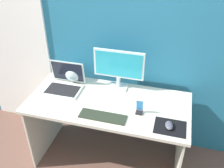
{
  "coord_description": "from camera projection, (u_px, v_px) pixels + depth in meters",
  "views": [
    {
      "loc": [
        0.52,
        -1.74,
        2.12
      ],
      "look_at": [
        0.04,
        -0.02,
        0.95
      ],
      "focal_mm": 40.47,
      "sensor_mm": 36.0,
      "label": 1
    }
  ],
  "objects": [
    {
      "name": "desk",
      "position": [
        108.0,
        115.0,
        2.36
      ],
      "size": [
        1.46,
        0.69,
        0.74
      ],
      "color": "beige",
      "rests_on": "ground_plane"
    },
    {
      "name": "wall_back",
      "position": [
        120.0,
        31.0,
        2.34
      ],
      "size": [
        6.0,
        0.04,
        2.5
      ],
      "primitive_type": "cube",
      "color": "teal",
      "rests_on": "ground_plane"
    },
    {
      "name": "fishbowl",
      "position": [
        74.0,
        73.0,
        2.53
      ],
      "size": [
        0.19,
        0.19,
        0.19
      ],
      "primitive_type": "sphere",
      "color": "silver",
      "rests_on": "desk"
    },
    {
      "name": "laptop",
      "position": [
        65.0,
        84.0,
        2.43
      ],
      "size": [
        0.34,
        0.29,
        0.25
      ],
      "color": "white",
      "rests_on": "desk"
    },
    {
      "name": "ground_plane",
      "position": [
        109.0,
        157.0,
        2.68
      ],
      "size": [
        8.0,
        8.0,
        0.0
      ],
      "primitive_type": "plane",
      "color": "brown"
    },
    {
      "name": "door_left",
      "position": [
        13.0,
        43.0,
        2.71
      ],
      "size": [
        0.82,
        0.02,
        2.02
      ],
      "primitive_type": "cube",
      "color": "white",
      "rests_on": "ground_plane"
    },
    {
      "name": "phone_in_dock",
      "position": [
        139.0,
        108.0,
        2.11
      ],
      "size": [
        0.06,
        0.05,
        0.14
      ],
      "color": "black",
      "rests_on": "desk"
    },
    {
      "name": "monitor",
      "position": [
        119.0,
        67.0,
        2.34
      ],
      "size": [
        0.48,
        0.14,
        0.39
      ],
      "color": "silver",
      "rests_on": "desk"
    },
    {
      "name": "mouse",
      "position": [
        169.0,
        125.0,
        1.98
      ],
      "size": [
        0.08,
        0.11,
        0.04
      ],
      "primitive_type": "ellipsoid",
      "rotation": [
        0.0,
        0.0,
        0.2
      ],
      "color": "#4E4C5B",
      "rests_on": "mousepad"
    },
    {
      "name": "keyboard_external",
      "position": [
        103.0,
        116.0,
        2.09
      ],
      "size": [
        0.4,
        0.12,
        0.01
      ],
      "primitive_type": "cube",
      "rotation": [
        0.0,
        0.0,
        0.0
      ],
      "color": "#282F21",
      "rests_on": "desk"
    },
    {
      "name": "mousepad",
      "position": [
        170.0,
        127.0,
        1.99
      ],
      "size": [
        0.25,
        0.2,
        0.0
      ],
      "primitive_type": "cube",
      "color": "black",
      "rests_on": "desk"
    }
  ]
}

